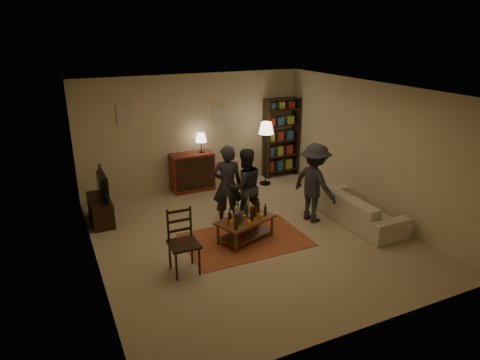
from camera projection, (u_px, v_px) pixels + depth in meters
floor at (250, 235)px, 8.06m from camera, size 6.00×6.00×0.00m
room_shell at (167, 115)px, 9.73m from camera, size 6.00×6.00×6.00m
rug at (245, 240)px, 7.85m from camera, size 2.20×1.50×0.01m
coffee_table at (245, 221)px, 7.72m from camera, size 1.19×0.90×0.77m
dining_chair at (182, 239)px, 6.72m from camera, size 0.46×0.46×1.06m
tv_stand at (100, 204)px, 8.49m from camera, size 0.40×1.00×1.06m
dresser at (192, 171)px, 10.13m from camera, size 1.00×0.50×1.36m
bookshelf at (281, 137)px, 10.97m from camera, size 0.90×0.34×2.02m
floor_lamp at (266, 132)px, 10.23m from camera, size 0.36×0.36×1.56m
sofa at (358, 208)px, 8.49m from camera, size 0.81×2.08×0.61m
person_left at (227, 185)px, 8.28m from camera, size 0.68×0.55×1.60m
person_right at (245, 187)px, 8.30m from camera, size 0.77×0.62×1.54m
person_by_sofa at (315, 183)px, 8.41m from camera, size 0.81×1.14×1.60m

